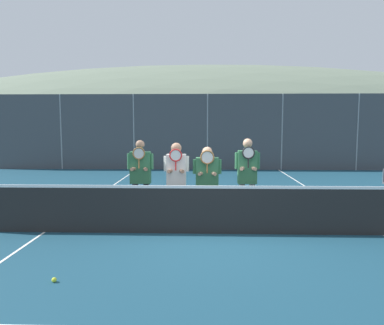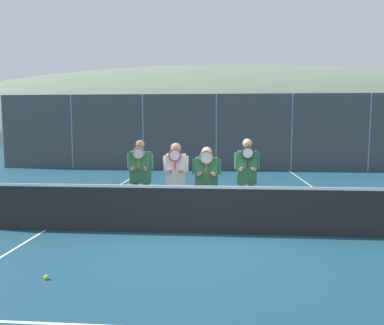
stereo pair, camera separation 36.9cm
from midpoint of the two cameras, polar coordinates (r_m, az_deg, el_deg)
The scene contains 15 objects.
ground_plane at distance 7.61m, azimuth 4.11°, elevation -10.82°, with size 120.00×120.00×0.00m, color navy.
hill_distant at distance 62.01m, azimuth 4.35°, elevation 3.92°, with size 110.56×61.42×21.50m.
clubhouse_building at distance 26.46m, azimuth 2.63°, elevation 5.05°, with size 18.67×5.50×3.50m.
fence_back at distance 17.74m, azimuth 4.32°, elevation 4.64°, with size 21.10×0.06×3.58m.
tennis_net at distance 7.48m, azimuth 4.14°, elevation -7.12°, with size 9.13×0.09×1.07m.
court_line_left_sideline at distance 11.05m, azimuth -13.76°, elevation -5.64°, with size 0.05×16.00×0.01m, color white.
court_line_right_sideline at distance 11.04m, azimuth 22.17°, elevation -5.92°, with size 0.05×16.00×0.01m, color white.
player_leftmost at distance 8.34m, azimuth -6.60°, elevation -1.82°, with size 0.58×0.34×1.83m.
player_center_left at distance 8.17m, azimuth -1.18°, elevation -2.02°, with size 0.55×0.34×1.78m.
player_center_right at distance 8.18m, azimuth 3.54°, elevation -2.29°, with size 0.63×0.34×1.69m.
player_rightmost at distance 8.16m, azimuth 9.65°, elevation -1.89°, with size 0.54×0.34×1.87m.
car_far_left at distance 21.63m, azimuth -13.50°, elevation 2.50°, with size 4.17×2.04×1.87m.
car_left_of_center at distance 20.85m, azimuth -0.03°, elevation 2.32°, with size 4.72×1.91×1.69m.
car_center at distance 21.01m, azimuth 13.85°, elevation 2.23°, with size 4.21×1.95×1.74m.
tennis_ball_on_court at distance 5.82m, azimuth -19.61°, elevation -16.16°, with size 0.07×0.07×0.07m.
Camera 2 is at (0.20, -7.27, 2.19)m, focal length 35.00 mm.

